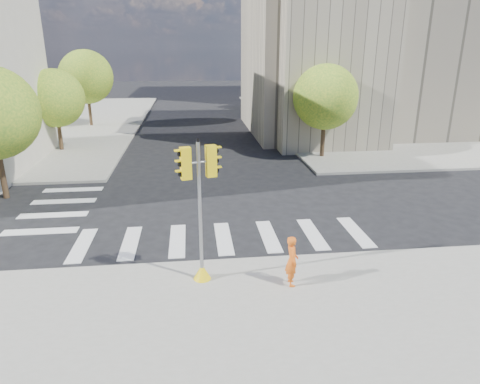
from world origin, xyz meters
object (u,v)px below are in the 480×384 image
at_px(traffic_signal, 200,223).
at_px(photographer, 292,261).
at_px(lamp_far, 278,73).
at_px(lamp_near, 316,84).

relative_size(traffic_signal, photographer, 2.81).
xyz_separation_m(lamp_far, photographer, (-6.30, -33.89, -3.62)).
height_order(traffic_signal, photographer, traffic_signal).
bearing_deg(lamp_near, lamp_far, 90.00).
xyz_separation_m(lamp_near, traffic_signal, (-9.03, -19.25, -2.51)).
bearing_deg(photographer, traffic_signal, 76.61).
bearing_deg(lamp_far, lamp_near, -90.00).
distance_m(lamp_far, traffic_signal, 34.54).
bearing_deg(lamp_near, traffic_signal, -115.15).
distance_m(lamp_far, photographer, 34.66).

